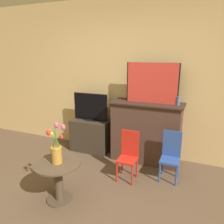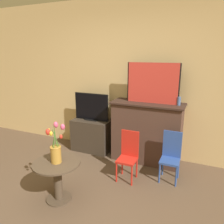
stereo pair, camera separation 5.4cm
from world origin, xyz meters
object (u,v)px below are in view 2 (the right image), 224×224
at_px(painting, 153,83).
at_px(tv_monitor, 91,107).
at_px(vase_tulips, 56,149).
at_px(chair_red, 128,153).
at_px(chair_blue, 171,154).

bearing_deg(painting, tv_monitor, -179.74).
distance_m(tv_monitor, vase_tulips, 1.51).
relative_size(chair_red, chair_blue, 1.00).
relative_size(painting, chair_blue, 1.16).
distance_m(chair_red, chair_blue, 0.61).
relative_size(tv_monitor, vase_tulips, 1.35).
bearing_deg(vase_tulips, chair_blue, 41.00).
xyz_separation_m(painting, tv_monitor, (-1.11, -0.01, -0.50)).
relative_size(painting, chair_red, 1.16).
distance_m(tv_monitor, chair_red, 1.24).
relative_size(tv_monitor, chair_blue, 0.93).
height_order(tv_monitor, chair_red, tv_monitor).
bearing_deg(chair_red, vase_tulips, -127.66).
bearing_deg(tv_monitor, painting, 0.26).
height_order(chair_red, vase_tulips, vase_tulips).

